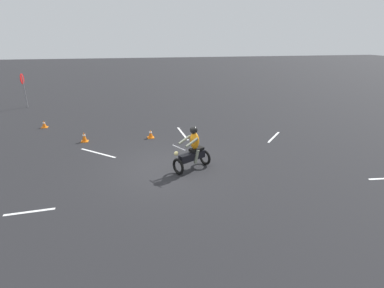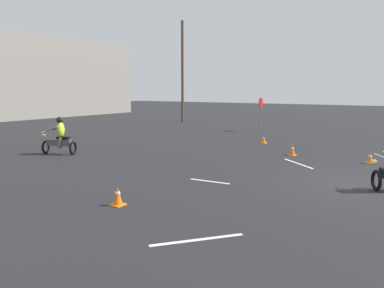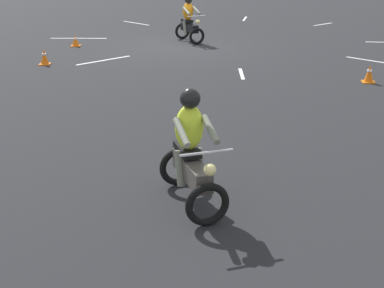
{
  "view_description": "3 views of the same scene",
  "coord_description": "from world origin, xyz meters",
  "views": [
    {
      "loc": [
        -10.27,
        0.98,
        4.7
      ],
      "look_at": [
        -0.29,
        -0.98,
        1.0
      ],
      "focal_mm": 28.0,
      "sensor_mm": 36.0,
      "label": 1
    },
    {
      "loc": [
        -12.1,
        -1.59,
        2.85
      ],
      "look_at": [
        -0.92,
        5.59,
        0.9
      ],
      "focal_mm": 35.0,
      "sensor_mm": 36.0,
      "label": 2
    },
    {
      "loc": [
        -2.15,
        18.91,
        3.46
      ],
      "look_at": [
        -1.55,
        12.16,
        0.9
      ],
      "focal_mm": 50.0,
      "sensor_mm": 36.0,
      "label": 3
    }
  ],
  "objects": [
    {
      "name": "utility_pole_near",
      "position": [
        15.27,
        16.98,
        4.33
      ],
      "size": [
        0.24,
        0.24,
        8.67
      ],
      "primitive_type": "cylinder",
      "color": "brown",
      "rests_on": "ground"
    },
    {
      "name": "stop_sign",
      "position": [
        11.94,
        8.28,
        1.63
      ],
      "size": [
        0.7,
        0.08,
        2.3
      ],
      "color": "slate",
      "rests_on": "ground"
    },
    {
      "name": "traffic_cone_near_left",
      "position": [
        6.5,
        5.84,
        0.18
      ],
      "size": [
        0.32,
        0.32,
        0.38
      ],
      "color": "orange",
      "rests_on": "ground"
    },
    {
      "name": "ground_plane",
      "position": [
        0.0,
        0.0,
        0.0
      ],
      "size": [
        120.0,
        120.0,
        0.0
      ],
      "primitive_type": "plane",
      "color": "black"
    },
    {
      "name": "traffic_cone_near_right",
      "position": [
        3.7,
        3.39,
        0.23
      ],
      "size": [
        0.32,
        0.32,
        0.47
      ],
      "color": "orange",
      "rests_on": "ground"
    },
    {
      "name": "lane_stripe_ne",
      "position": [
        2.07,
        2.63,
        0.0
      ],
      "size": [
        1.4,
        1.57,
        0.01
      ],
      "primitive_type": "cube",
      "rotation": [
        0.0,
        0.0,
        2.42
      ],
      "color": "silver",
      "rests_on": "ground"
    },
    {
      "name": "traffic_cone_mid_left",
      "position": [
        3.67,
        0.3,
        0.2
      ],
      "size": [
        0.32,
        0.32,
        0.41
      ],
      "color": "orange",
      "rests_on": "ground"
    },
    {
      "name": "traffic_cone_mid_center",
      "position": [
        -5.57,
        4.79,
        0.23
      ],
      "size": [
        0.32,
        0.32,
        0.47
      ],
      "color": "orange",
      "rests_on": "ground"
    },
    {
      "name": "lane_stripe_nw",
      "position": [
        -6.33,
        1.99,
        0.0
      ],
      "size": [
        1.5,
        1.28,
        0.01
      ],
      "primitive_type": "cube",
      "rotation": [
        0.0,
        0.0,
        4.02
      ],
      "color": "silver",
      "rests_on": "ground"
    },
    {
      "name": "motorcycle_rider_background",
      "position": [
        -1.54,
        12.13,
        0.73
      ],
      "size": [
        1.11,
        1.54,
        1.66
      ],
      "rotation": [
        0.0,
        0.0,
        0.4
      ],
      "color": "black",
      "rests_on": "ground"
    },
    {
      "name": "lane_stripe_n",
      "position": [
        -2.23,
        4.09,
        0.0
      ],
      "size": [
        0.19,
        1.35,
        0.01
      ],
      "primitive_type": "cube",
      "rotation": [
        0.0,
        0.0,
        3.21
      ],
      "color": "silver",
      "rests_on": "ground"
    }
  ]
}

